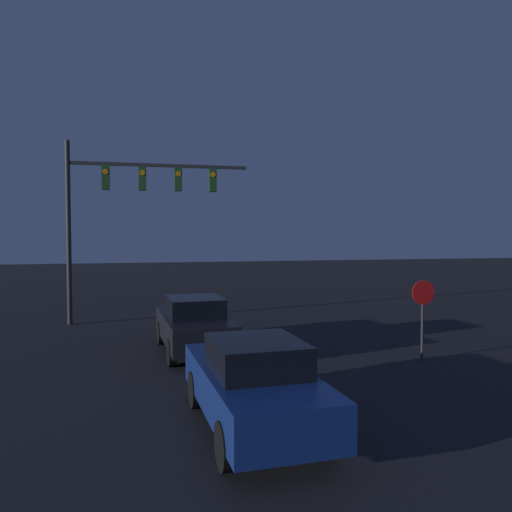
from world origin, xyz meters
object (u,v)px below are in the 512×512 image
traffic_signal_mast (128,196)px  car_near (254,383)px  car_far (194,324)px  stop_sign (423,305)px

traffic_signal_mast → car_near: bearing=-78.6°
car_near → car_far: same height
car_far → stop_sign: 6.27m
car_near → stop_sign: bearing=30.4°
car_far → traffic_signal_mast: traffic_signal_mast is taller
car_near → traffic_signal_mast: (-2.26, 11.27, 3.97)m
traffic_signal_mast → stop_sign: traffic_signal_mast is taller
car_far → traffic_signal_mast: size_ratio=0.66×
traffic_signal_mast → stop_sign: 11.38m
car_near → stop_sign: (5.42, 3.55, 0.66)m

